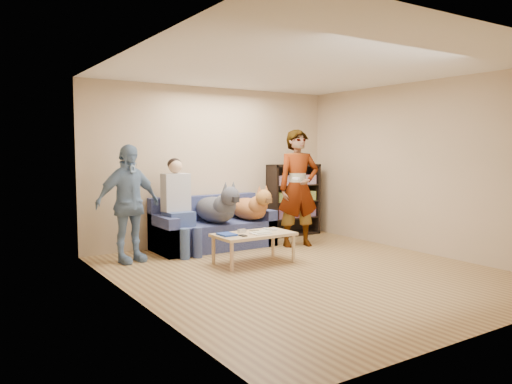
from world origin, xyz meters
TOP-DOWN VIEW (x-y plane):
  - ground at (0.00, 0.00)m, footprint 5.00×5.00m
  - ceiling at (0.00, 0.00)m, footprint 5.00×5.00m
  - wall_back at (0.00, 2.50)m, footprint 4.50×0.00m
  - wall_front at (0.00, -2.50)m, footprint 4.50×0.00m
  - wall_left at (-2.25, 0.00)m, footprint 0.00×5.00m
  - wall_right at (2.25, 0.00)m, footprint 0.00×5.00m
  - blanket at (0.47, 1.94)m, footprint 0.45×0.38m
  - person_standing_right at (0.98, 1.45)m, footprint 0.78×0.61m
  - person_standing_left at (-1.72, 1.82)m, footprint 1.03×0.59m
  - held_controller at (0.78, 1.25)m, footprint 0.05×0.13m
  - notebook_blue at (-0.69, 0.86)m, footprint 0.20×0.26m
  - papers at (-0.24, 0.71)m, footprint 0.26×0.20m
  - magazine at (-0.21, 0.73)m, footprint 0.22×0.17m
  - camera_silver at (-0.41, 0.93)m, footprint 0.11×0.06m
  - controller_a at (-0.01, 0.91)m, footprint 0.04×0.13m
  - controller_b at (0.07, 0.83)m, footprint 0.09×0.06m
  - headphone_cup_a at (-0.09, 0.79)m, footprint 0.07×0.07m
  - headphone_cup_b at (-0.09, 0.87)m, footprint 0.07×0.07m
  - pen_orange at (-0.31, 0.65)m, footprint 0.13×0.06m
  - pen_black at (-0.17, 0.99)m, footprint 0.13×0.08m
  - wallet at (-0.54, 0.69)m, footprint 0.07×0.12m
  - sofa at (-0.25, 2.10)m, footprint 1.90×0.85m
  - person_seated at (-0.89, 1.97)m, footprint 0.40×0.73m
  - dog_gray at (-0.26, 1.89)m, footprint 0.47×1.28m
  - dog_tan at (0.34, 1.87)m, footprint 0.41×1.17m
  - coffee_table at (-0.29, 0.81)m, footprint 1.10×0.60m
  - bookshelf at (1.55, 2.33)m, footprint 1.00×0.34m

SIDE VIEW (x-z plane):
  - ground at x=0.00m, z-range 0.00..0.00m
  - sofa at x=-0.25m, z-range -0.13..0.69m
  - coffee_table at x=-0.29m, z-range 0.16..0.58m
  - pen_orange at x=-0.31m, z-range 0.42..0.43m
  - pen_black at x=-0.17m, z-range 0.42..0.43m
  - papers at x=-0.24m, z-range 0.42..0.43m
  - wallet at x=-0.54m, z-range 0.42..0.43m
  - headphone_cup_a at x=-0.09m, z-range 0.42..0.44m
  - headphone_cup_b at x=-0.09m, z-range 0.42..0.44m
  - notebook_blue at x=-0.69m, z-range 0.42..0.45m
  - controller_a at x=-0.01m, z-range 0.42..0.45m
  - controller_b at x=0.07m, z-range 0.42..0.45m
  - magazine at x=-0.21m, z-range 0.43..0.45m
  - camera_silver at x=-0.41m, z-range 0.42..0.47m
  - blanket at x=0.47m, z-range 0.43..0.58m
  - dog_tan at x=0.34m, z-range 0.34..0.94m
  - dog_gray at x=-0.26m, z-range 0.33..1.00m
  - bookshelf at x=1.55m, z-range 0.03..1.33m
  - person_seated at x=-0.89m, z-range 0.04..1.51m
  - person_standing_left at x=-1.72m, z-range 0.00..1.65m
  - person_standing_right at x=0.98m, z-range 0.00..1.89m
  - held_controller at x=0.78m, z-range 1.11..1.14m
  - wall_back at x=0.00m, z-range -0.95..3.55m
  - wall_front at x=0.00m, z-range -0.95..3.55m
  - wall_left at x=-2.25m, z-range -1.20..3.80m
  - wall_right at x=2.25m, z-range -1.20..3.80m
  - ceiling at x=0.00m, z-range 2.60..2.60m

